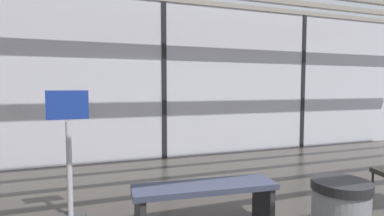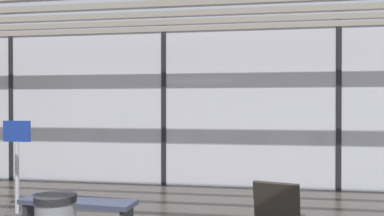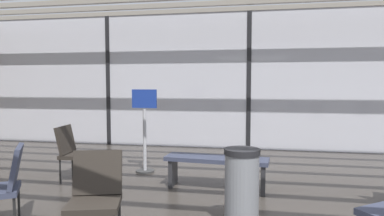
# 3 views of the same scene
# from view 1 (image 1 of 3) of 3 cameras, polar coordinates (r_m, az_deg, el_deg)

# --- Properties ---
(glass_curtain_wall) EXTENTS (14.00, 0.08, 3.21)m
(glass_curtain_wall) POSITION_cam_1_polar(r_m,az_deg,el_deg) (6.25, -5.43, 5.16)
(glass_curtain_wall) COLOR silver
(glass_curtain_wall) RESTS_ON ground
(window_mullion_1) EXTENTS (0.10, 0.12, 3.21)m
(window_mullion_1) POSITION_cam_1_polar(r_m,az_deg,el_deg) (6.25, -5.43, 5.16)
(window_mullion_1) COLOR black
(window_mullion_1) RESTS_ON ground
(window_mullion_2) EXTENTS (0.10, 0.12, 3.21)m
(window_mullion_2) POSITION_cam_1_polar(r_m,az_deg,el_deg) (7.87, 20.20, 4.68)
(window_mullion_2) COLOR black
(window_mullion_2) RESTS_ON ground
(parked_airplane) EXTENTS (14.15, 3.70, 3.70)m
(parked_airplane) POSITION_cam_1_polar(r_m,az_deg,el_deg) (11.54, -17.28, 5.65)
(parked_airplane) COLOR silver
(parked_airplane) RESTS_ON ground
(waiting_bench) EXTENTS (1.53, 0.53, 0.47)m
(waiting_bench) POSITION_cam_1_polar(r_m,az_deg,el_deg) (3.24, 2.49, -16.09)
(waiting_bench) COLOR #33384C
(waiting_bench) RESTS_ON ground
(info_sign) EXTENTS (0.44, 0.32, 1.44)m
(info_sign) POSITION_cam_1_polar(r_m,az_deg,el_deg) (3.64, -22.37, -8.95)
(info_sign) COLOR #333333
(info_sign) RESTS_ON ground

